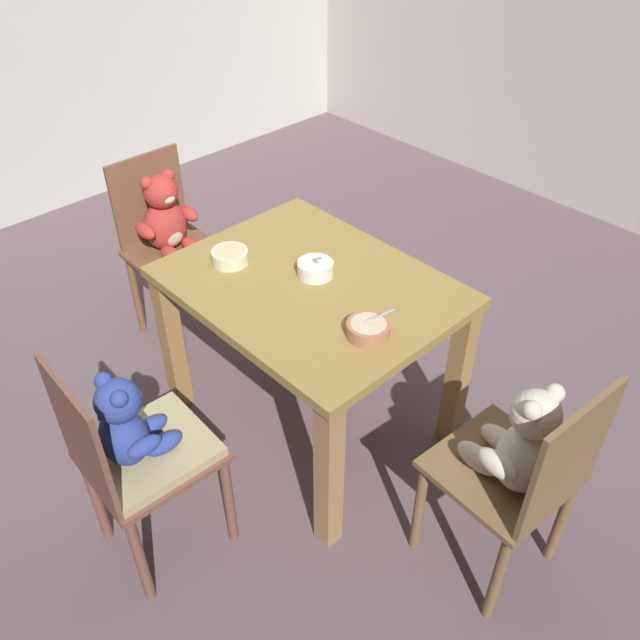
% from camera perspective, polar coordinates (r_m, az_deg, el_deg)
% --- Properties ---
extents(ground_plane, '(5.20, 5.20, 0.04)m').
position_cam_1_polar(ground_plane, '(2.92, -0.72, -8.81)').
color(ground_plane, '#604C52').
extents(dining_table, '(1.04, 0.81, 0.73)m').
position_cam_1_polar(dining_table, '(2.50, -0.83, 0.77)').
color(dining_table, olive).
rests_on(dining_table, ground_plane).
extents(teddy_chair_near_right, '(0.42, 0.43, 0.89)m').
position_cam_1_polar(teddy_chair_near_right, '(2.12, 17.08, -11.24)').
color(teddy_chair_near_right, brown).
rests_on(teddy_chair_near_right, ground_plane).
extents(teddy_chair_near_left, '(0.39, 0.40, 0.88)m').
position_cam_1_polar(teddy_chair_near_left, '(3.14, -13.07, 7.69)').
color(teddy_chair_near_left, brown).
rests_on(teddy_chair_near_left, ground_plane).
extents(teddy_chair_near_front, '(0.39, 0.42, 0.89)m').
position_cam_1_polar(teddy_chair_near_front, '(2.17, -15.80, -10.32)').
color(teddy_chair_near_front, brown).
rests_on(teddy_chair_near_front, ground_plane).
extents(porridge_bowl_white_center, '(0.14, 0.14, 0.12)m').
position_cam_1_polar(porridge_bowl_white_center, '(2.45, -0.40, 4.50)').
color(porridge_bowl_white_center, silver).
rests_on(porridge_bowl_white_center, dining_table).
extents(porridge_bowl_cream_near_left, '(0.14, 0.14, 0.05)m').
position_cam_1_polar(porridge_bowl_cream_near_left, '(2.54, -7.81, 5.48)').
color(porridge_bowl_cream_near_left, beige).
rests_on(porridge_bowl_cream_near_left, dining_table).
extents(porridge_bowl_terracotta_near_right, '(0.15, 0.15, 0.12)m').
position_cam_1_polar(porridge_bowl_terracotta_near_right, '(2.17, 4.20, -0.79)').
color(porridge_bowl_terracotta_near_right, '#B16D50').
rests_on(porridge_bowl_terracotta_near_right, dining_table).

